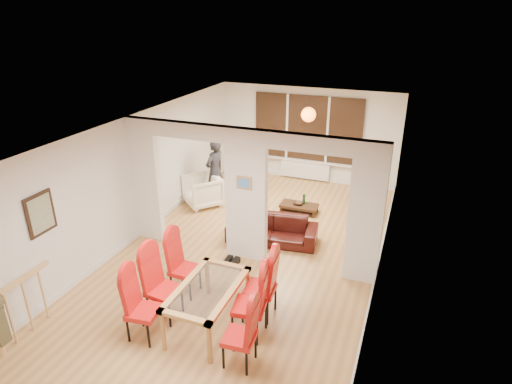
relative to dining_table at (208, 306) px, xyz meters
The scene contains 24 objects.
floor 2.11m from the dining_table, 95.72° to the left, with size 5.00×9.00×0.01m, color tan.
room_walls 2.29m from the dining_table, 95.72° to the left, with size 5.00×9.00×2.60m, color silver, non-canonical shape.
divider_wall 2.29m from the dining_table, 95.72° to the left, with size 5.00×0.18×2.60m, color white.
bay_window_blinds 6.62m from the dining_table, 91.83° to the left, with size 3.00×0.08×1.80m, color black.
radiator 6.48m from the dining_table, 91.84° to the left, with size 1.40×0.08×0.50m, color white.
pendant_light 5.67m from the dining_table, 89.02° to the left, with size 0.36×0.36×0.36m, color orange.
stair_newel 2.71m from the dining_table, 155.34° to the right, with size 0.40×1.20×1.10m, color tan, non-canonical shape.
wall_poster 2.97m from the dining_table, behind, with size 0.04×0.52×0.67m, color gray.
pillar_photo 2.35m from the dining_table, 96.01° to the left, with size 0.30×0.03×0.25m, color #4C8CD8.
dining_table is the anchor object (origin of this frame).
dining_chair_la 0.97m from the dining_table, 143.07° to the right, with size 0.43×0.43×1.08m, color red, non-canonical shape.
dining_chair_lb 0.76m from the dining_table, behind, with size 0.46×0.46×1.16m, color red, non-canonical shape.
dining_chair_lc 0.96m from the dining_table, 141.15° to the left, with size 0.44×0.44×1.10m, color red, non-canonical shape.
dining_chair_ra 0.95m from the dining_table, 36.06° to the right, with size 0.42×0.42×1.05m, color red, non-canonical shape.
dining_chair_rb 0.70m from the dining_table, ahead, with size 0.47×0.47×1.17m, color red, non-canonical shape.
dining_chair_rc 0.87m from the dining_table, 38.33° to the left, with size 0.46×0.46×1.16m, color red, non-canonical shape.
sofa 2.81m from the dining_table, 88.66° to the left, with size 1.87×0.73×0.54m, color black.
armchair 4.44m from the dining_table, 118.64° to the left, with size 0.81×0.84×0.76m, color #F4E8CF.
person 4.66m from the dining_table, 114.54° to the left, with size 0.39×0.59×1.63m, color black.
television 5.15m from the dining_table, 71.64° to the left, with size 0.11×0.86×0.50m, color black.
coffee_table 4.36m from the dining_table, 87.05° to the left, with size 0.89×0.44×0.20m, color #362012, non-canonical shape.
bottle 4.44m from the dining_table, 85.97° to the left, with size 0.07×0.07×0.26m, color #143F19.
bowl 4.36m from the dining_table, 87.46° to the left, with size 0.23×0.23×0.06m, color #362012.
shoes 1.76m from the dining_table, 102.26° to the left, with size 0.25×0.27×0.10m, color black, non-canonical shape.
Camera 1 is at (2.79, -6.76, 4.54)m, focal length 30.00 mm.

